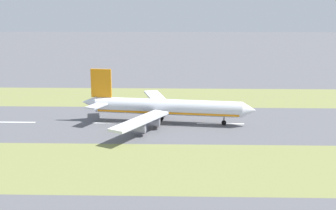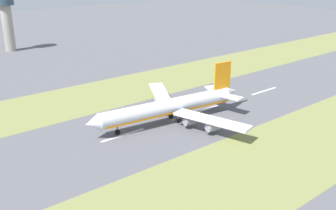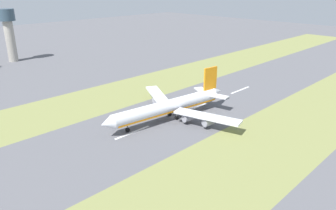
{
  "view_description": "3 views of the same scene",
  "coord_description": "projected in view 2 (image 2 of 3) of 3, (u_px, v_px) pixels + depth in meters",
  "views": [
    {
      "loc": [
        171.41,
        8.08,
        49.45
      ],
      "look_at": [
        -0.82,
        3.5,
        7.0
      ],
      "focal_mm": 50.0,
      "sensor_mm": 36.0,
      "label": 1
    },
    {
      "loc": [
        -108.82,
        91.94,
        58.01
      ],
      "look_at": [
        -0.82,
        3.5,
        7.0
      ],
      "focal_mm": 42.0,
      "sensor_mm": 36.0,
      "label": 2
    },
    {
      "loc": [
        -96.83,
        100.26,
        58.24
      ],
      "look_at": [
        -0.82,
        3.5,
        7.0
      ],
      "focal_mm": 35.0,
      "sensor_mm": 36.0,
      "label": 3
    }
  ],
  "objects": [
    {
      "name": "airplane_main_jet",
      "position": [
        172.0,
        106.0,
        149.91
      ],
      "size": [
        63.63,
        67.16,
        20.2
      ],
      "color": "silver",
      "rests_on": "ground"
    },
    {
      "name": "centreline_dash_near",
      "position": [
        264.0,
        91.0,
        187.32
      ],
      "size": [
        1.2,
        18.0,
        0.01
      ],
      "primitive_type": "cube",
      "color": "silver",
      "rests_on": "ground"
    },
    {
      "name": "centreline_dash_mid",
      "position": [
        204.0,
        110.0,
        163.51
      ],
      "size": [
        1.2,
        18.0,
        0.01
      ],
      "primitive_type": "cube",
      "color": "silver",
      "rests_on": "ground"
    },
    {
      "name": "grass_median_west",
      "position": [
        267.0,
        162.0,
        120.99
      ],
      "size": [
        40.0,
        600.0,
        0.01
      ],
      "primitive_type": "cube",
      "color": "olive",
      "rests_on": "ground"
    },
    {
      "name": "centreline_dash_far",
      "position": [
        123.0,
        135.0,
        139.71
      ],
      "size": [
        1.2,
        18.0,
        0.01
      ],
      "primitive_type": "cube",
      "color": "silver",
      "rests_on": "ground"
    },
    {
      "name": "ground_plane",
      "position": [
        174.0,
        119.0,
        153.7
      ],
      "size": [
        800.0,
        800.0,
        0.0
      ],
      "primitive_type": "plane",
      "color": "#56565B"
    },
    {
      "name": "grass_median_east",
      "position": [
        113.0,
        92.0,
        186.4
      ],
      "size": [
        40.0,
        600.0,
        0.01
      ],
      "primitive_type": "cube",
      "color": "olive",
      "rests_on": "ground"
    },
    {
      "name": "control_tower",
      "position": [
        6.0,
        15.0,
        263.51
      ],
      "size": [
        12.0,
        12.0,
        39.78
      ],
      "color": "#A39E93",
      "rests_on": "ground"
    }
  ]
}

